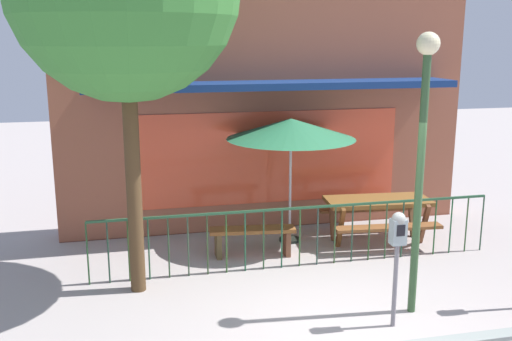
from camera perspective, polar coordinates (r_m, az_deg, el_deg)
name	(u,v)px	position (r m, az deg, el deg)	size (l,w,h in m)	color
ground	(352,333)	(7.46, 9.36, -15.40)	(40.00, 40.00, 0.00)	#A59B98
pub_storefront	(267,95)	(10.80, 1.03, 7.41)	(7.58, 1.37, 4.98)	#552A1E
patio_fence_front	(300,226)	(9.10, 4.31, -5.40)	(6.39, 0.04, 0.97)	#244F31
picnic_table_left	(378,208)	(10.39, 11.79, -3.61)	(1.91, 1.51, 0.79)	brown
patio_umbrella	(291,129)	(9.91, 3.43, 4.04)	(2.20, 2.20, 2.18)	black
patio_bench	(252,236)	(9.59, -0.35, -6.36)	(1.43, 0.48, 0.48)	brown
parking_meter_far	(398,239)	(7.28, 13.64, -6.52)	(0.18, 0.17, 1.48)	slate
street_lamp	(422,133)	(7.45, 15.92, 3.54)	(0.28, 0.28, 3.58)	#32522E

